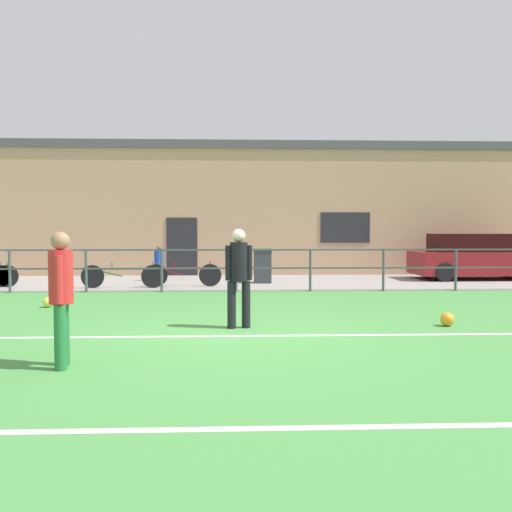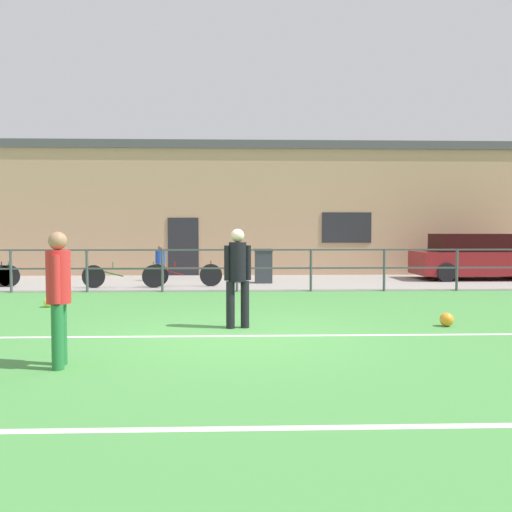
{
  "view_description": "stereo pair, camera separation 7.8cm",
  "coord_description": "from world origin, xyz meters",
  "px_view_note": "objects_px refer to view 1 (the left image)",
  "views": [
    {
      "loc": [
        -0.04,
        -8.34,
        1.67
      ],
      "look_at": [
        0.44,
        3.68,
        1.08
      ],
      "focal_mm": 37.52,
      "sensor_mm": 36.0,
      "label": 1
    },
    {
      "loc": [
        0.04,
        -8.34,
        1.67
      ],
      "look_at": [
        0.44,
        3.68,
        1.08
      ],
      "focal_mm": 37.52,
      "sensor_mm": 36.0,
      "label": 2
    }
  ],
  "objects_px": {
    "soccer_ball_spare": "(48,302)",
    "bicycle_parked_3": "(183,275)",
    "spectator_child": "(159,261)",
    "player_goalkeeper": "(239,272)",
    "parked_car_red": "(476,258)",
    "player_striker": "(61,291)",
    "trash_bin_0": "(263,266)",
    "soccer_ball_match": "(447,319)",
    "bicycle_parked_0": "(122,276)"
  },
  "relations": [
    {
      "from": "soccer_ball_match",
      "to": "bicycle_parked_3",
      "type": "distance_m",
      "value": 8.31
    },
    {
      "from": "player_goalkeeper",
      "to": "soccer_ball_match",
      "type": "relative_size",
      "value": 7.11
    },
    {
      "from": "player_goalkeeper",
      "to": "soccer_ball_spare",
      "type": "xyz_separation_m",
      "value": [
        -4.08,
        2.58,
        -0.85
      ]
    },
    {
      "from": "bicycle_parked_3",
      "to": "trash_bin_0",
      "type": "relative_size",
      "value": 2.09
    },
    {
      "from": "trash_bin_0",
      "to": "bicycle_parked_0",
      "type": "bearing_deg",
      "value": -162.08
    },
    {
      "from": "soccer_ball_match",
      "to": "bicycle_parked_0",
      "type": "relative_size",
      "value": 0.1
    },
    {
      "from": "spectator_child",
      "to": "trash_bin_0",
      "type": "relative_size",
      "value": 1.09
    },
    {
      "from": "trash_bin_0",
      "to": "parked_car_red",
      "type": "bearing_deg",
      "value": 7.93
    },
    {
      "from": "spectator_child",
      "to": "parked_car_red",
      "type": "relative_size",
      "value": 0.27
    },
    {
      "from": "player_goalkeeper",
      "to": "bicycle_parked_0",
      "type": "xyz_separation_m",
      "value": [
        -3.24,
        6.18,
        -0.6
      ]
    },
    {
      "from": "trash_bin_0",
      "to": "soccer_ball_match",
      "type": "bearing_deg",
      "value": -69.26
    },
    {
      "from": "soccer_ball_spare",
      "to": "spectator_child",
      "type": "distance_m",
      "value": 5.92
    },
    {
      "from": "spectator_child",
      "to": "bicycle_parked_0",
      "type": "distance_m",
      "value": 2.23
    },
    {
      "from": "player_goalkeeper",
      "to": "soccer_ball_spare",
      "type": "distance_m",
      "value": 4.9
    },
    {
      "from": "bicycle_parked_3",
      "to": "player_goalkeeper",
      "type": "bearing_deg",
      "value": -76.48
    },
    {
      "from": "spectator_child",
      "to": "trash_bin_0",
      "type": "height_order",
      "value": "spectator_child"
    },
    {
      "from": "parked_car_red",
      "to": "bicycle_parked_3",
      "type": "relative_size",
      "value": 1.92
    },
    {
      "from": "soccer_ball_match",
      "to": "soccer_ball_spare",
      "type": "height_order",
      "value": "soccer_ball_match"
    },
    {
      "from": "player_striker",
      "to": "spectator_child",
      "type": "xyz_separation_m",
      "value": [
        -0.34,
        10.78,
        -0.26
      ]
    },
    {
      "from": "player_striker",
      "to": "soccer_ball_spare",
      "type": "relative_size",
      "value": 7.49
    },
    {
      "from": "player_goalkeeper",
      "to": "trash_bin_0",
      "type": "height_order",
      "value": "player_goalkeeper"
    },
    {
      "from": "player_goalkeeper",
      "to": "trash_bin_0",
      "type": "xyz_separation_m",
      "value": [
        0.79,
        7.48,
        -0.4
      ]
    },
    {
      "from": "trash_bin_0",
      "to": "player_striker",
      "type": "bearing_deg",
      "value": -106.44
    },
    {
      "from": "soccer_ball_match",
      "to": "soccer_ball_spare",
      "type": "distance_m",
      "value": 8.1
    },
    {
      "from": "soccer_ball_match",
      "to": "bicycle_parked_0",
      "type": "bearing_deg",
      "value": 138.13
    },
    {
      "from": "soccer_ball_spare",
      "to": "bicycle_parked_3",
      "type": "relative_size",
      "value": 0.1
    },
    {
      "from": "soccer_ball_spare",
      "to": "trash_bin_0",
      "type": "distance_m",
      "value": 6.92
    },
    {
      "from": "parked_car_red",
      "to": "bicycle_parked_3",
      "type": "height_order",
      "value": "parked_car_red"
    },
    {
      "from": "bicycle_parked_3",
      "to": "trash_bin_0",
      "type": "bearing_deg",
      "value": 21.9
    },
    {
      "from": "player_goalkeeper",
      "to": "soccer_ball_match",
      "type": "xyz_separation_m",
      "value": [
        3.61,
        0.03,
        -0.84
      ]
    },
    {
      "from": "player_goalkeeper",
      "to": "parked_car_red",
      "type": "relative_size",
      "value": 0.4
    },
    {
      "from": "trash_bin_0",
      "to": "spectator_child",
      "type": "bearing_deg",
      "value": 166.7
    },
    {
      "from": "player_goalkeeper",
      "to": "soccer_ball_spare",
      "type": "relative_size",
      "value": 7.66
    },
    {
      "from": "parked_car_red",
      "to": "trash_bin_0",
      "type": "bearing_deg",
      "value": -172.07
    },
    {
      "from": "player_goalkeeper",
      "to": "soccer_ball_spare",
      "type": "height_order",
      "value": "player_goalkeeper"
    },
    {
      "from": "bicycle_parked_0",
      "to": "soccer_ball_match",
      "type": "bearing_deg",
      "value": -41.87
    },
    {
      "from": "soccer_ball_spare",
      "to": "spectator_child",
      "type": "height_order",
      "value": "spectator_child"
    },
    {
      "from": "soccer_ball_match",
      "to": "bicycle_parked_3",
      "type": "relative_size",
      "value": 0.11
    },
    {
      "from": "player_goalkeeper",
      "to": "parked_car_red",
      "type": "height_order",
      "value": "player_goalkeeper"
    },
    {
      "from": "player_striker",
      "to": "soccer_ball_match",
      "type": "xyz_separation_m",
      "value": [
        5.77,
        2.55,
        -0.82
      ]
    },
    {
      "from": "soccer_ball_spare",
      "to": "parked_car_red",
      "type": "distance_m",
      "value": 13.44
    },
    {
      "from": "player_goalkeeper",
      "to": "player_striker",
      "type": "xyz_separation_m",
      "value": [
        -2.16,
        -2.52,
        -0.02
      ]
    },
    {
      "from": "parked_car_red",
      "to": "trash_bin_0",
      "type": "height_order",
      "value": "parked_car_red"
    },
    {
      "from": "player_goalkeeper",
      "to": "spectator_child",
      "type": "bearing_deg",
      "value": -83.73
    },
    {
      "from": "player_striker",
      "to": "spectator_child",
      "type": "bearing_deg",
      "value": 172.74
    },
    {
      "from": "soccer_ball_match",
      "to": "spectator_child",
      "type": "height_order",
      "value": "spectator_child"
    },
    {
      "from": "spectator_child",
      "to": "soccer_ball_match",
      "type": "bearing_deg",
      "value": 127.36
    },
    {
      "from": "parked_car_red",
      "to": "bicycle_parked_0",
      "type": "xyz_separation_m",
      "value": [
        -11.22,
        -2.31,
        -0.38
      ]
    },
    {
      "from": "player_striker",
      "to": "player_goalkeeper",
      "type": "bearing_deg",
      "value": 130.27
    },
    {
      "from": "soccer_ball_spare",
      "to": "trash_bin_0",
      "type": "xyz_separation_m",
      "value": [
        4.87,
        4.9,
        0.44
      ]
    }
  ]
}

